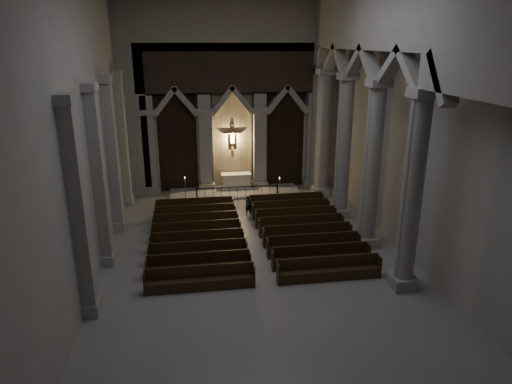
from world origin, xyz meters
The scene contains 11 objects.
room centered at (0.00, 0.00, 7.60)m, with size 24.00×24.10×12.00m.
sanctuary_wall centered at (0.00, 11.54, 6.62)m, with size 14.00×0.77×12.00m.
right_arcade centered at (5.50, 1.33, 7.83)m, with size 1.00×24.00×12.00m.
left_pilasters centered at (-6.75, 3.50, 3.91)m, with size 0.60×13.00×8.03m.
sanctuary_step centered at (0.00, 10.60, 0.07)m, with size 8.50×2.60×0.15m, color #9D9B93.
altar centered at (0.16, 11.24, 0.66)m, with size 2.01×0.80×1.02m.
altar_rail centered at (0.00, 8.93, 0.67)m, with size 5.16×0.09×1.01m.
candle_stand_left centered at (-3.22, 9.54, 0.43)m, with size 0.26×0.26×1.57m.
candle_stand_right centered at (2.80, 9.58, 0.34)m, with size 0.21×0.21×1.26m.
pews centered at (0.00, 2.77, 0.32)m, with size 9.85×8.93×0.99m.
worshipper centered at (0.37, 6.55, 0.57)m, with size 0.42×0.27×1.15m, color black.
Camera 1 is at (-2.92, -17.97, 9.60)m, focal length 32.00 mm.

